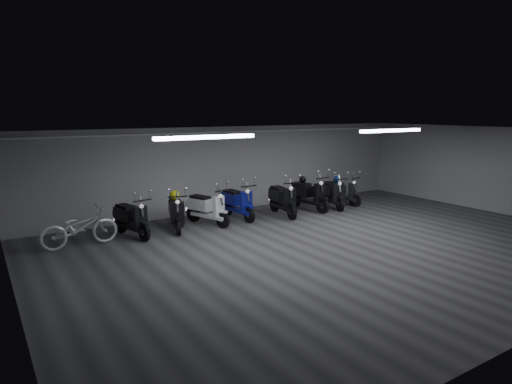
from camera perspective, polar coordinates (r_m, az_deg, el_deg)
floor at (r=11.38m, az=10.00°, el=-6.79°), size 14.00×10.00×0.01m
ceiling at (r=10.90m, az=10.47°, el=7.47°), size 14.00×10.00×0.01m
back_wall at (r=15.07m, az=-2.79°, el=3.03°), size 14.00×0.01×2.80m
left_wall at (r=8.21m, az=-28.79°, el=-4.52°), size 0.01×10.00×2.80m
right_wall at (r=16.59m, az=28.33°, el=2.47°), size 0.01×10.00×2.80m
fluor_strip_left at (r=10.01m, az=-6.37°, el=6.96°), size 2.40×0.18×0.08m
fluor_strip_right at (r=13.76m, az=16.85°, el=7.50°), size 2.40×0.18×0.08m
conduit at (r=14.89m, az=-2.66°, el=7.66°), size 13.60×0.05×0.05m
scooter_0 at (r=12.27m, az=-15.61°, el=-2.53°), size 0.98×1.87×1.33m
scooter_1 at (r=12.71m, az=-10.17°, el=-1.90°), size 1.09×1.86×1.31m
scooter_2 at (r=13.14m, az=-6.22°, el=-1.32°), size 1.16×1.91×1.35m
scooter_4 at (r=13.79m, az=-2.35°, el=-0.65°), size 0.73×1.89×1.38m
scooter_5 at (r=14.22m, az=3.45°, el=-0.23°), size 0.95×1.99×1.42m
scooter_7 at (r=15.08m, az=6.69°, el=0.38°), size 0.89×2.01×1.45m
scooter_8 at (r=15.58m, az=9.79°, el=0.44°), size 1.14×1.91×1.35m
scooter_9 at (r=16.17m, az=10.92°, el=0.58°), size 0.92×1.76×1.25m
bicycle at (r=11.84m, az=-21.60°, el=-3.71°), size 1.87×0.77×1.19m
helmet_0 at (r=16.26m, az=10.27°, el=1.62°), size 0.24×0.24×0.24m
helmet_1 at (r=12.90m, az=-10.31°, el=-0.39°), size 0.28×0.28×0.28m
helmet_2 at (r=15.22m, az=5.98°, el=1.59°), size 0.23×0.23×0.23m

